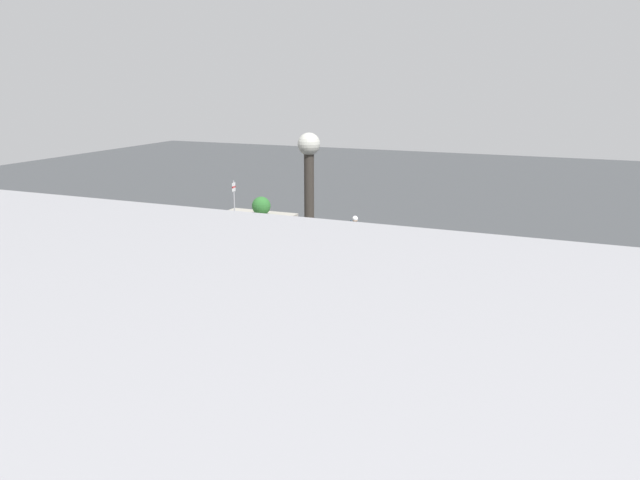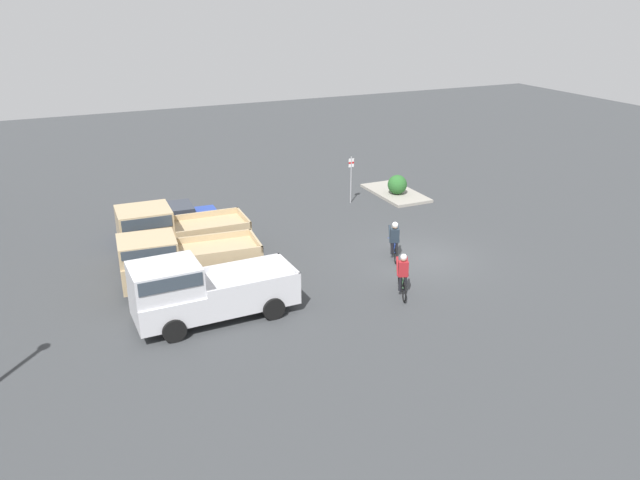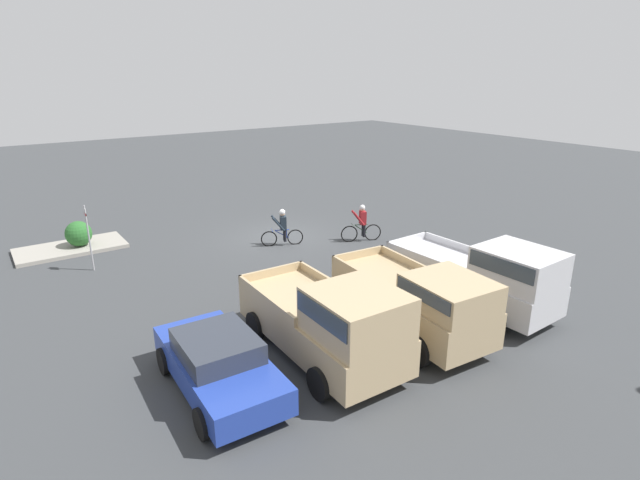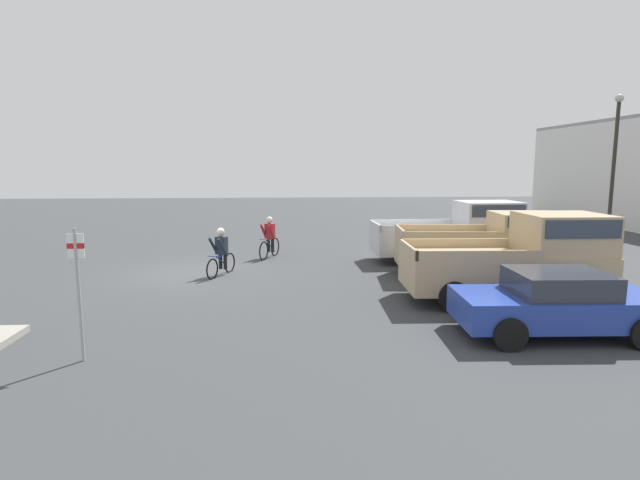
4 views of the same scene
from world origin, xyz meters
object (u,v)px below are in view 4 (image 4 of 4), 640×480
object	(u,v)px
pickup_truck_1	(490,244)
lamppost	(614,158)
cyclist_0	(221,251)
fire_lane_sign	(78,282)
pickup_truck_2	(523,257)
cyclist_1	(270,237)
sedan_0	(557,303)
pickup_truck_0	(460,231)

from	to	relation	value
pickup_truck_1	lamppost	distance (m)	10.49
cyclist_0	fire_lane_sign	world-z (taller)	fire_lane_sign
pickup_truck_2	cyclist_0	size ratio (longest dim) A/B	3.13
pickup_truck_2	cyclist_1	size ratio (longest dim) A/B	3.13
pickup_truck_1	sedan_0	size ratio (longest dim) A/B	1.22
pickup_truck_2	cyclist_0	distance (m)	9.23
pickup_truck_2	sedan_0	world-z (taller)	pickup_truck_2
sedan_0	lamppost	world-z (taller)	lamppost
cyclist_0	lamppost	xyz separation A→B (m)	(-5.16, 16.79, 3.13)
sedan_0	cyclist_1	distance (m)	11.50
pickup_truck_1	lamppost	xyz separation A→B (m)	(-6.06, 8.07, 2.83)
sedan_0	cyclist_0	distance (m)	10.19
pickup_truck_0	sedan_0	bearing A→B (deg)	-5.73
pickup_truck_2	lamppost	xyz separation A→B (m)	(-8.85, 8.33, 2.75)
pickup_truck_1	pickup_truck_2	xyz separation A→B (m)	(2.78, -0.26, 0.09)
pickup_truck_1	pickup_truck_2	world-z (taller)	pickup_truck_2
sedan_0	lamppost	size ratio (longest dim) A/B	0.64
fire_lane_sign	lamppost	distance (m)	22.35
pickup_truck_2	cyclist_1	bearing A→B (deg)	-134.27
pickup_truck_0	cyclist_1	size ratio (longest dim) A/B	3.27
pickup_truck_2	fire_lane_sign	xyz separation A→B (m)	(3.54, -10.11, 0.31)
pickup_truck_2	sedan_0	xyz separation A→B (m)	(2.78, -0.58, -0.48)
lamppost	fire_lane_sign	bearing A→B (deg)	-56.10
cyclist_0	pickup_truck_0	bearing A→B (deg)	102.59
pickup_truck_0	fire_lane_sign	distance (m)	13.85
pickup_truck_2	cyclist_1	xyz separation A→B (m)	(-6.79, -6.96, -0.38)
cyclist_0	fire_lane_sign	distance (m)	7.45
pickup_truck_2	lamppost	size ratio (longest dim) A/B	0.79
pickup_truck_0	fire_lane_sign	bearing A→B (deg)	-48.51
lamppost	pickup_truck_0	bearing A→B (deg)	-68.25
pickup_truck_1	cyclist_0	xyz separation A→B (m)	(-0.90, -8.72, -0.30)
pickup_truck_2	sedan_0	bearing A→B (deg)	-11.78
cyclist_0	fire_lane_sign	bearing A→B (deg)	-12.89
lamppost	cyclist_0	bearing A→B (deg)	-72.90
pickup_truck_1	pickup_truck_2	size ratio (longest dim) A/B	1.00
cyclist_1	fire_lane_sign	distance (m)	10.82
pickup_truck_0	fire_lane_sign	size ratio (longest dim) A/B	2.21
pickup_truck_0	cyclist_0	size ratio (longest dim) A/B	3.27
pickup_truck_1	cyclist_0	distance (m)	8.77
pickup_truck_0	pickup_truck_2	distance (m)	5.64
cyclist_1	fire_lane_sign	world-z (taller)	fire_lane_sign
sedan_0	fire_lane_sign	bearing A→B (deg)	-85.44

